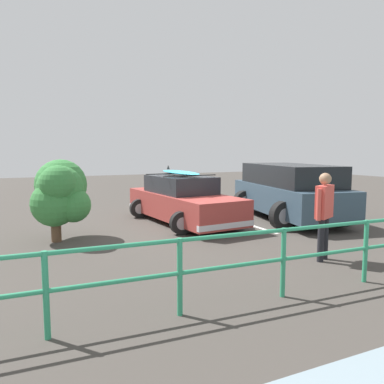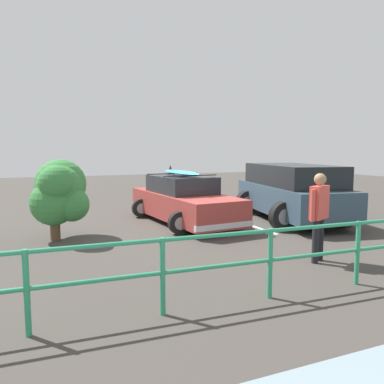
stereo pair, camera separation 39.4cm
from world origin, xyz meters
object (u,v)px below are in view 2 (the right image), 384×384
at_px(sedan_car, 183,200).
at_px(person_bystander, 319,209).
at_px(suv_car, 291,191).
at_px(bush_near_left, 60,191).

bearing_deg(sedan_car, person_bystander, 101.00).
bearing_deg(suv_car, bush_near_left, -0.68).
bearing_deg(person_bystander, bush_near_left, -41.28).
bearing_deg(bush_near_left, sedan_car, -166.48).
distance_m(sedan_car, bush_near_left, 3.57).
bearing_deg(bush_near_left, person_bystander, 138.72).
bearing_deg(bush_near_left, suv_car, 179.32).
bearing_deg(suv_car, sedan_car, -16.13).
distance_m(suv_car, person_bystander, 4.34).
bearing_deg(person_bystander, suv_car, -120.81).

